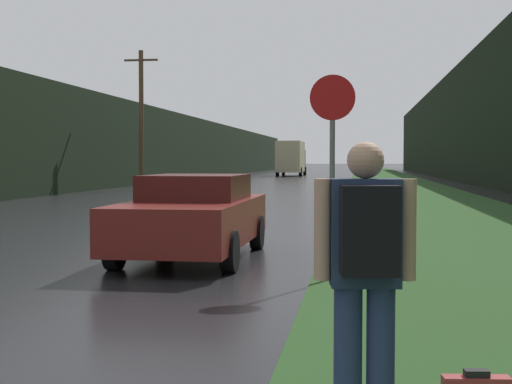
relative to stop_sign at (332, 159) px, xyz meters
name	(u,v)px	position (x,y,z in m)	size (l,w,h in m)	color
grass_verge	(400,188)	(2.72, 32.09, -1.62)	(6.00, 240.00, 0.02)	#26471E
lane_stripe_c	(123,239)	(-4.38, 4.32, -1.63)	(0.12, 3.00, 0.01)	silver
lane_stripe_d	(199,214)	(-4.38, 11.32, -1.63)	(0.12, 3.00, 0.01)	silver
treeline_far_side	(158,146)	(-14.49, 42.09, 1.00)	(2.00, 140.00, 5.25)	black
treeline_near_side	(480,119)	(8.72, 42.09, 2.82)	(2.00, 140.00, 8.89)	black
utility_pole_far	(141,118)	(-10.95, 26.66, 2.16)	(1.80, 0.24, 7.32)	#4C3823
stop_sign	(332,159)	(0.00, 0.00, 0.00)	(0.60, 0.07, 2.74)	slate
hitchhiker_with_backpack	(366,268)	(0.39, -5.35, -0.64)	(0.60, 0.45, 1.72)	navy
car_passing_near	(194,216)	(-2.33, 1.87, -0.93)	(1.91, 4.44, 1.37)	maroon
delivery_truck	(291,158)	(-6.43, 62.37, 0.20)	(2.54, 8.44, 3.45)	#6E684F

